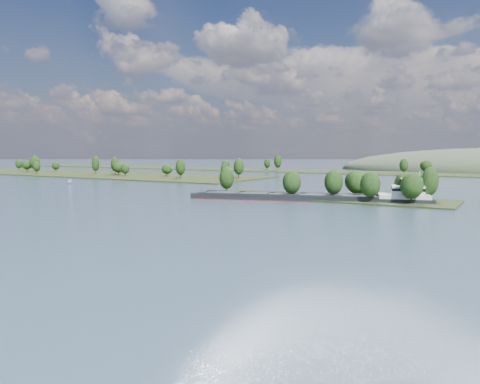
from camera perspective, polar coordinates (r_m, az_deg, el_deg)
The scene contains 6 objects.
ground at distance 138.43m, azimuth 1.53°, elevation -2.99°, with size 1800.00×1800.00×0.00m, color #34485A.
tree_island at distance 189.25m, azimuth 12.11°, elevation 0.28°, with size 100.00×30.57×13.81m.
left_bank at distance 393.68m, azimuth -17.90°, elevation 2.18°, with size 300.00×80.00×15.91m.
back_shoreline at distance 404.12m, azimuth 22.45°, elevation 2.06°, with size 900.00×60.00×16.02m.
cargo_barge at distance 183.61m, azimuth 10.20°, elevation -0.57°, with size 92.29×35.69×12.55m.
motorboat at distance 289.47m, azimuth -20.00°, elevation 1.21°, with size 2.57×6.82×2.64m, color white.
Camera 1 is at (66.87, 0.37, 19.52)m, focal length 35.00 mm.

